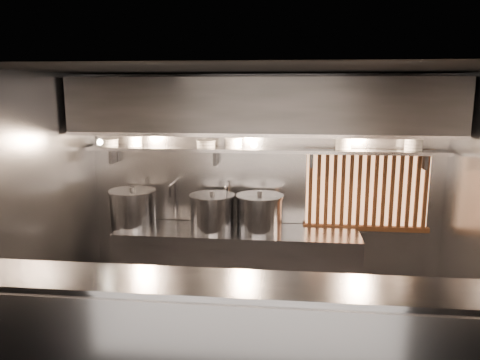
% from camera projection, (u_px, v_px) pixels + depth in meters
% --- Properties ---
extents(floor, '(4.50, 4.50, 0.00)m').
position_uv_depth(floor, '(253.00, 348.00, 4.82)').
color(floor, black).
rests_on(floor, ground).
extents(ceiling, '(4.50, 4.50, 0.00)m').
position_uv_depth(ceiling, '(254.00, 69.00, 4.28)').
color(ceiling, black).
rests_on(ceiling, wall_back).
extents(wall_back, '(4.50, 0.00, 4.50)m').
position_uv_depth(wall_back, '(263.00, 185.00, 6.01)').
color(wall_back, gray).
rests_on(wall_back, floor).
extents(wall_left, '(0.00, 3.00, 3.00)m').
position_uv_depth(wall_left, '(35.00, 210.00, 4.80)').
color(wall_left, gray).
rests_on(wall_left, floor).
extents(serving_counter, '(4.50, 0.56, 1.13)m').
position_uv_depth(serving_counter, '(243.00, 348.00, 3.78)').
color(serving_counter, '#96969C').
rests_on(serving_counter, floor).
extents(cooking_bench, '(3.00, 0.70, 0.90)m').
position_uv_depth(cooking_bench, '(237.00, 265.00, 5.87)').
color(cooking_bench, '#96969C').
rests_on(cooking_bench, floor).
extents(bowl_shelf, '(4.40, 0.34, 0.04)m').
position_uv_depth(bowl_shelf, '(263.00, 150.00, 5.74)').
color(bowl_shelf, '#96969C').
rests_on(bowl_shelf, wall_back).
extents(exhaust_hood, '(4.40, 0.81, 0.65)m').
position_uv_depth(exhaust_hood, '(262.00, 106.00, 5.42)').
color(exhaust_hood, '#2D2D30').
rests_on(exhaust_hood, ceiling).
extents(wood_screen, '(1.56, 0.09, 1.04)m').
position_uv_depth(wood_screen, '(367.00, 190.00, 5.83)').
color(wood_screen, '#FFAF72').
rests_on(wood_screen, wall_back).
extents(faucet_left, '(0.04, 0.30, 0.50)m').
position_uv_depth(faucet_left, '(173.00, 192.00, 6.03)').
color(faucet_left, silver).
rests_on(faucet_left, wall_back).
extents(faucet_right, '(0.04, 0.30, 0.50)m').
position_uv_depth(faucet_right, '(227.00, 194.00, 5.95)').
color(faucet_right, silver).
rests_on(faucet_right, wall_back).
extents(heat_lamp, '(0.25, 0.35, 0.20)m').
position_uv_depth(heat_lamp, '(98.00, 137.00, 5.46)').
color(heat_lamp, '#96969C').
rests_on(heat_lamp, exhaust_hood).
extents(pendant_bulb, '(0.09, 0.09, 0.19)m').
position_uv_depth(pendant_bulb, '(254.00, 144.00, 5.62)').
color(pendant_bulb, '#2D2D30').
rests_on(pendant_bulb, exhaust_hood).
extents(stock_pot_left, '(0.75, 0.75, 0.51)m').
position_uv_depth(stock_pot_left, '(133.00, 208.00, 5.92)').
color(stock_pot_left, '#96969C').
rests_on(stock_pot_left, cooking_bench).
extents(stock_pot_mid, '(0.73, 0.73, 0.49)m').
position_uv_depth(stock_pot_mid, '(212.00, 212.00, 5.77)').
color(stock_pot_mid, '#96969C').
rests_on(stock_pot_mid, cooking_bench).
extents(stock_pot_right, '(0.75, 0.75, 0.49)m').
position_uv_depth(stock_pot_right, '(260.00, 213.00, 5.73)').
color(stock_pot_right, '#96969C').
rests_on(stock_pot_right, cooking_bench).
extents(bowl_stack_0, '(0.23, 0.23, 0.09)m').
position_uv_depth(bowl_stack_0, '(110.00, 143.00, 5.94)').
color(bowl_stack_0, white).
rests_on(bowl_stack_0, bowl_shelf).
extents(bowl_stack_1, '(0.20, 0.20, 0.13)m').
position_uv_depth(bowl_stack_1, '(135.00, 141.00, 5.90)').
color(bowl_stack_1, white).
rests_on(bowl_stack_1, bowl_shelf).
extents(bowl_stack_2, '(0.24, 0.24, 0.09)m').
position_uv_depth(bowl_stack_2, '(206.00, 144.00, 5.81)').
color(bowl_stack_2, white).
rests_on(bowl_stack_2, bowl_shelf).
extents(bowl_stack_3, '(0.23, 0.23, 0.13)m').
position_uv_depth(bowl_stack_3, '(234.00, 143.00, 5.77)').
color(bowl_stack_3, white).
rests_on(bowl_stack_3, bowl_shelf).
extents(bowl_stack_4, '(0.20, 0.20, 0.17)m').
position_uv_depth(bowl_stack_4, '(343.00, 143.00, 5.62)').
color(bowl_stack_4, white).
rests_on(bowl_stack_4, bowl_shelf).
extents(bowl_stack_5, '(0.22, 0.22, 0.17)m').
position_uv_depth(bowl_stack_5, '(414.00, 143.00, 5.53)').
color(bowl_stack_5, white).
rests_on(bowl_stack_5, bowl_shelf).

